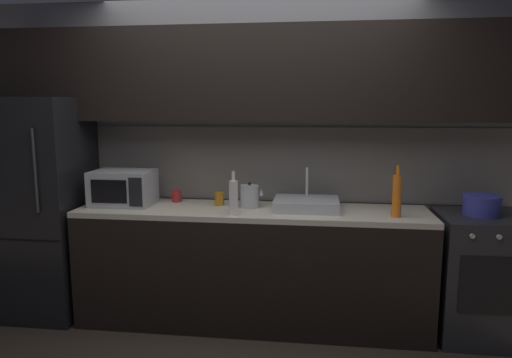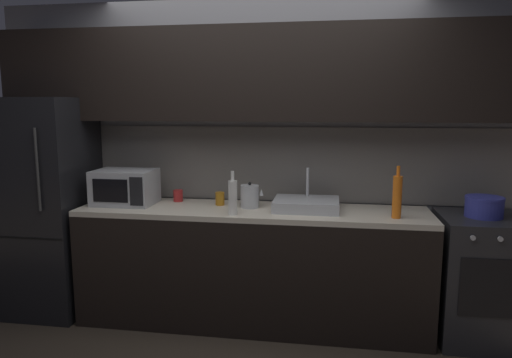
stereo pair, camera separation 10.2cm
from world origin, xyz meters
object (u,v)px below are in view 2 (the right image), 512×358
(mug_red, at_px, (178,196))
(oven_range, at_px, (481,278))
(wine_bottle_white, at_px, (233,197))
(refrigerator, at_px, (46,206))
(kettle, at_px, (250,196))
(cooking_pot, at_px, (484,207))
(wine_bottle_orange, at_px, (397,196))
(microwave, at_px, (125,187))
(mug_amber, at_px, (220,199))

(mug_red, bearing_deg, oven_range, -4.50)
(wine_bottle_white, relative_size, mug_red, 3.40)
(wine_bottle_white, bearing_deg, refrigerator, 172.37)
(refrigerator, height_order, kettle, refrigerator)
(kettle, relative_size, mug_red, 2.11)
(kettle, relative_size, wine_bottle_white, 0.62)
(cooking_pot, bearing_deg, mug_red, 175.50)
(refrigerator, height_order, wine_bottle_orange, refrigerator)
(refrigerator, bearing_deg, mug_red, 9.62)
(mug_red, relative_size, cooking_pot, 0.36)
(oven_range, bearing_deg, cooking_pot, 174.58)
(oven_range, bearing_deg, wine_bottle_orange, -168.27)
(refrigerator, distance_m, microwave, 0.70)
(wine_bottle_white, bearing_deg, mug_red, 143.70)
(oven_range, xyz_separation_m, mug_red, (-2.29, 0.18, 0.50))
(refrigerator, bearing_deg, wine_bottle_white, -7.63)
(kettle, xyz_separation_m, mug_red, (-0.61, 0.14, -0.04))
(refrigerator, bearing_deg, microwave, 1.55)
(refrigerator, relative_size, wine_bottle_orange, 4.76)
(refrigerator, xyz_separation_m, oven_range, (3.35, -0.00, -0.41))
(wine_bottle_white, height_order, wine_bottle_orange, wine_bottle_orange)
(refrigerator, xyz_separation_m, mug_amber, (1.43, 0.09, 0.09))
(kettle, xyz_separation_m, cooking_pot, (1.66, -0.04, -0.02))
(refrigerator, distance_m, cooking_pot, 3.34)
(wine_bottle_orange, bearing_deg, mug_amber, 170.38)
(mug_amber, relative_size, mug_red, 1.10)
(wine_bottle_white, relative_size, cooking_pot, 1.23)
(wine_bottle_orange, relative_size, cooking_pot, 1.41)
(microwave, distance_m, wine_bottle_white, 0.94)
(wine_bottle_orange, xyz_separation_m, mug_red, (-1.67, 0.31, -0.11))
(oven_range, bearing_deg, refrigerator, 179.98)
(oven_range, distance_m, mug_red, 2.35)
(microwave, bearing_deg, mug_red, 23.07)
(mug_amber, xyz_separation_m, mug_red, (-0.37, 0.09, -0.00))
(kettle, bearing_deg, mug_amber, 168.84)
(kettle, bearing_deg, cooking_pot, -1.45)
(wine_bottle_white, relative_size, wine_bottle_orange, 0.87)
(refrigerator, relative_size, oven_range, 1.92)
(refrigerator, xyz_separation_m, mug_red, (1.06, 0.18, 0.08))
(cooking_pot, bearing_deg, refrigerator, -180.00)
(microwave, xyz_separation_m, cooking_pot, (2.65, -0.02, -0.06))
(refrigerator, distance_m, kettle, 1.68)
(kettle, bearing_deg, microwave, -178.63)
(mug_red, bearing_deg, refrigerator, -170.38)
(wine_bottle_white, distance_m, wine_bottle_orange, 1.14)
(refrigerator, bearing_deg, wine_bottle_orange, -2.73)
(refrigerator, distance_m, wine_bottle_orange, 2.74)
(oven_range, bearing_deg, wine_bottle_white, -173.11)
(kettle, height_order, mug_red, kettle)
(wine_bottle_white, bearing_deg, mug_amber, 118.66)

